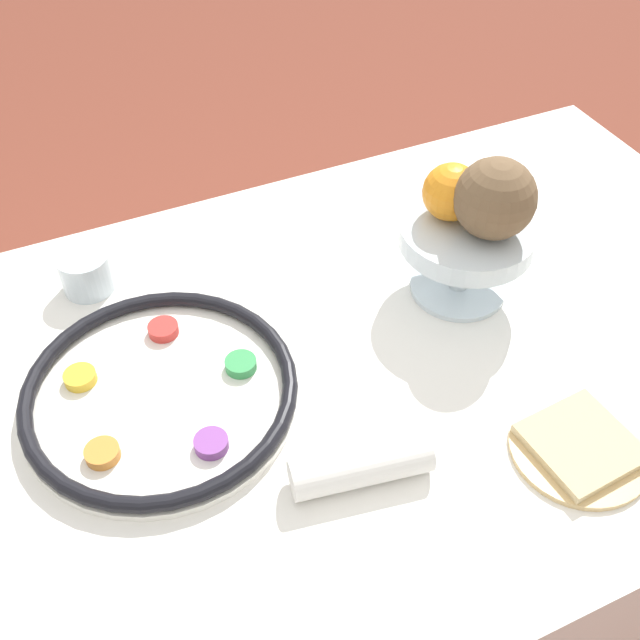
% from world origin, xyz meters
% --- Properties ---
extents(ground_plane, '(8.00, 8.00, 0.00)m').
position_xyz_m(ground_plane, '(0.00, 0.00, 0.00)').
color(ground_plane, brown).
extents(dining_table, '(1.57, 0.83, 0.77)m').
position_xyz_m(dining_table, '(0.00, 0.00, 0.38)').
color(dining_table, white).
rests_on(dining_table, ground_plane).
extents(seder_plate, '(0.35, 0.35, 0.03)m').
position_xyz_m(seder_plate, '(-0.16, 0.03, 0.78)').
color(seder_plate, white).
rests_on(seder_plate, dining_table).
extents(fruit_stand, '(0.19, 0.19, 0.12)m').
position_xyz_m(fruit_stand, '(0.30, 0.05, 0.86)').
color(fruit_stand, silver).
rests_on(fruit_stand, dining_table).
extents(orange_fruit, '(0.08, 0.08, 0.08)m').
position_xyz_m(orange_fruit, '(0.28, 0.09, 0.93)').
color(orange_fruit, orange).
rests_on(orange_fruit, fruit_stand).
extents(coconut, '(0.11, 0.11, 0.11)m').
position_xyz_m(coconut, '(0.31, 0.03, 0.94)').
color(coconut, brown).
rests_on(coconut, fruit_stand).
extents(bread_plate, '(0.17, 0.17, 0.02)m').
position_xyz_m(bread_plate, '(0.28, -0.25, 0.78)').
color(bread_plate, tan).
rests_on(bread_plate, dining_table).
extents(napkin_roll, '(0.17, 0.07, 0.05)m').
position_xyz_m(napkin_roll, '(0.02, -0.18, 0.79)').
color(napkin_roll, white).
rests_on(napkin_roll, dining_table).
extents(cup_near, '(0.08, 0.08, 0.06)m').
position_xyz_m(cup_near, '(-0.20, 0.28, 0.80)').
color(cup_near, silver).
rests_on(cup_near, dining_table).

